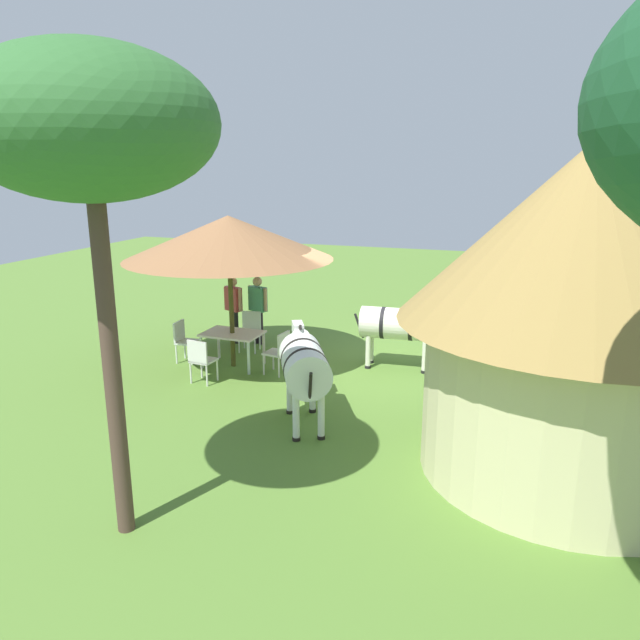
{
  "coord_description": "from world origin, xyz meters",
  "views": [
    {
      "loc": [
        -3.02,
        11.97,
        4.24
      ],
      "look_at": [
        0.94,
        0.36,
        1.0
      ],
      "focal_mm": 33.73,
      "sensor_mm": 36.0,
      "label": 1
    }
  ],
  "objects_px": {
    "patio_chair_east_end": "(279,350)",
    "zebra_nearest_camera": "(401,325)",
    "shade_umbrella": "(229,237)",
    "patio_dining_table": "(232,337)",
    "guest_behind_table": "(258,304)",
    "patio_chair_west_end": "(201,358)",
    "patio_chair_near_hut": "(184,338)",
    "acacia_tree_far_lawn": "(89,127)",
    "guest_beside_umbrella": "(233,304)",
    "patio_chair_near_lawn": "(250,328)",
    "standing_watcher": "(456,308)",
    "zebra_by_umbrella": "(304,365)",
    "thatched_hut": "(580,299)"
  },
  "relations": [
    {
      "from": "patio_chair_west_end",
      "to": "guest_behind_table",
      "type": "height_order",
      "value": "guest_behind_table"
    },
    {
      "from": "standing_watcher",
      "to": "acacia_tree_far_lawn",
      "type": "xyz_separation_m",
      "value": [
        2.86,
        8.35,
        3.57
      ]
    },
    {
      "from": "patio_chair_east_end",
      "to": "guest_behind_table",
      "type": "bearing_deg",
      "value": 43.44
    },
    {
      "from": "shade_umbrella",
      "to": "patio_dining_table",
      "type": "xyz_separation_m",
      "value": [
        0.0,
        0.0,
        -2.1
      ]
    },
    {
      "from": "standing_watcher",
      "to": "zebra_nearest_camera",
      "type": "xyz_separation_m",
      "value": [
        0.94,
        1.6,
        -0.05
      ]
    },
    {
      "from": "guest_beside_umbrella",
      "to": "zebra_nearest_camera",
      "type": "distance_m",
      "value": 4.18
    },
    {
      "from": "zebra_nearest_camera",
      "to": "patio_chair_east_end",
      "type": "bearing_deg",
      "value": -66.59
    },
    {
      "from": "shade_umbrella",
      "to": "guest_behind_table",
      "type": "relative_size",
      "value": 2.62
    },
    {
      "from": "patio_dining_table",
      "to": "patio_chair_near_lawn",
      "type": "relative_size",
      "value": 1.39
    },
    {
      "from": "shade_umbrella",
      "to": "patio_dining_table",
      "type": "bearing_deg",
      "value": 0.0
    },
    {
      "from": "patio_dining_table",
      "to": "patio_chair_near_hut",
      "type": "distance_m",
      "value": 1.16
    },
    {
      "from": "shade_umbrella",
      "to": "guest_behind_table",
      "type": "xyz_separation_m",
      "value": [
        0.15,
        -1.66,
        -1.77
      ]
    },
    {
      "from": "guest_behind_table",
      "to": "acacia_tree_far_lawn",
      "type": "bearing_deg",
      "value": 123.16
    },
    {
      "from": "shade_umbrella",
      "to": "zebra_by_umbrella",
      "type": "xyz_separation_m",
      "value": [
        -2.46,
        2.29,
        -1.7
      ]
    },
    {
      "from": "patio_chair_near_lawn",
      "to": "guest_beside_umbrella",
      "type": "xyz_separation_m",
      "value": [
        0.62,
        -0.42,
        0.44
      ]
    },
    {
      "from": "acacia_tree_far_lawn",
      "to": "patio_chair_east_end",
      "type": "bearing_deg",
      "value": -86.54
    },
    {
      "from": "acacia_tree_far_lawn",
      "to": "patio_chair_near_hut",
      "type": "bearing_deg",
      "value": -65.2
    },
    {
      "from": "patio_chair_west_end",
      "to": "guest_behind_table",
      "type": "xyz_separation_m",
      "value": [
        0.04,
        -2.8,
        0.46
      ]
    },
    {
      "from": "acacia_tree_far_lawn",
      "to": "shade_umbrella",
      "type": "bearing_deg",
      "value": -75.59
    },
    {
      "from": "shade_umbrella",
      "to": "patio_chair_west_end",
      "type": "distance_m",
      "value": 2.51
    },
    {
      "from": "patio_chair_west_end",
      "to": "acacia_tree_far_lawn",
      "type": "distance_m",
      "value": 6.33
    },
    {
      "from": "patio_chair_west_end",
      "to": "patio_chair_east_end",
      "type": "bearing_deg",
      "value": 43.87
    },
    {
      "from": "zebra_by_umbrella",
      "to": "acacia_tree_far_lawn",
      "type": "height_order",
      "value": "acacia_tree_far_lawn"
    },
    {
      "from": "patio_chair_east_end",
      "to": "guest_beside_umbrella",
      "type": "bearing_deg",
      "value": 55.69
    },
    {
      "from": "standing_watcher",
      "to": "zebra_nearest_camera",
      "type": "distance_m",
      "value": 1.86
    },
    {
      "from": "thatched_hut",
      "to": "standing_watcher",
      "type": "distance_m",
      "value": 5.76
    },
    {
      "from": "guest_beside_umbrella",
      "to": "acacia_tree_far_lawn",
      "type": "xyz_separation_m",
      "value": [
        -2.23,
        7.3,
        3.61
      ]
    },
    {
      "from": "thatched_hut",
      "to": "guest_beside_umbrella",
      "type": "bearing_deg",
      "value": -29.64
    },
    {
      "from": "thatched_hut",
      "to": "patio_chair_near_lawn",
      "type": "height_order",
      "value": "thatched_hut"
    },
    {
      "from": "patio_chair_near_lawn",
      "to": "patio_chair_near_hut",
      "type": "relative_size",
      "value": 1.0
    },
    {
      "from": "guest_behind_table",
      "to": "zebra_by_umbrella",
      "type": "height_order",
      "value": "guest_behind_table"
    },
    {
      "from": "guest_beside_umbrella",
      "to": "guest_behind_table",
      "type": "distance_m",
      "value": 0.6
    },
    {
      "from": "standing_watcher",
      "to": "zebra_by_umbrella",
      "type": "height_order",
      "value": "standing_watcher"
    },
    {
      "from": "zebra_nearest_camera",
      "to": "guest_beside_umbrella",
      "type": "bearing_deg",
      "value": -101.47
    },
    {
      "from": "patio_dining_table",
      "to": "zebra_by_umbrella",
      "type": "xyz_separation_m",
      "value": [
        -2.46,
        2.29,
        0.4
      ]
    },
    {
      "from": "standing_watcher",
      "to": "guest_behind_table",
      "type": "bearing_deg",
      "value": 66.23
    },
    {
      "from": "patio_chair_near_hut",
      "to": "patio_chair_west_end",
      "type": "bearing_deg",
      "value": 40.48
    },
    {
      "from": "shade_umbrella",
      "to": "zebra_by_umbrella",
      "type": "distance_m",
      "value": 3.77
    },
    {
      "from": "zebra_nearest_camera",
      "to": "standing_watcher",
      "type": "bearing_deg",
      "value": 145.69
    },
    {
      "from": "standing_watcher",
      "to": "zebra_nearest_camera",
      "type": "bearing_deg",
      "value": 113.84
    },
    {
      "from": "thatched_hut",
      "to": "patio_chair_east_end",
      "type": "xyz_separation_m",
      "value": [
        5.31,
        -2.38,
        -1.97
      ]
    },
    {
      "from": "guest_beside_umbrella",
      "to": "zebra_by_umbrella",
      "type": "xyz_separation_m",
      "value": [
        -3.21,
        3.84,
        0.09
      ]
    },
    {
      "from": "patio_chair_near_hut",
      "to": "acacia_tree_far_lawn",
      "type": "bearing_deg",
      "value": 21.48
    },
    {
      "from": "patio_chair_east_end",
      "to": "zebra_nearest_camera",
      "type": "bearing_deg",
      "value": -54.66
    },
    {
      "from": "guest_beside_umbrella",
      "to": "patio_chair_near_lawn",
      "type": "bearing_deg",
      "value": -9.69
    },
    {
      "from": "patio_dining_table",
      "to": "patio_chair_west_end",
      "type": "height_order",
      "value": "patio_chair_west_end"
    },
    {
      "from": "patio_chair_near_lawn",
      "to": "standing_watcher",
      "type": "bearing_deg",
      "value": -168.12
    },
    {
      "from": "patio_dining_table",
      "to": "patio_chair_near_hut",
      "type": "bearing_deg",
      "value": 3.31
    },
    {
      "from": "thatched_hut",
      "to": "guest_behind_table",
      "type": "xyz_separation_m",
      "value": [
        6.6,
        -4.19,
        -1.5
      ]
    },
    {
      "from": "patio_dining_table",
      "to": "standing_watcher",
      "type": "relative_size",
      "value": 0.75
    }
  ]
}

